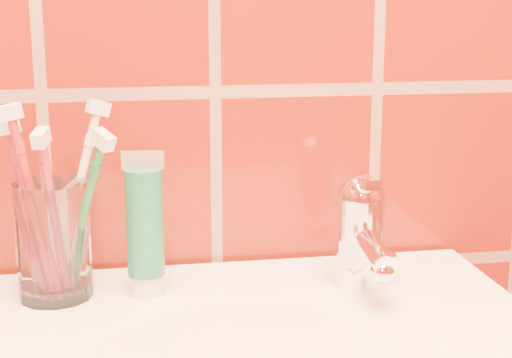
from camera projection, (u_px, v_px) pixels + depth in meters
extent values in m
cylinder|color=white|center=(53.00, 240.00, 0.77)|extent=(0.09, 0.09, 0.12)
cylinder|color=white|center=(147.00, 284.00, 0.79)|extent=(0.03, 0.03, 0.02)
cylinder|color=#186540|center=(145.00, 222.00, 0.77)|extent=(0.04, 0.04, 0.11)
cube|color=beige|center=(143.00, 160.00, 0.76)|extent=(0.04, 0.00, 0.02)
cylinder|color=white|center=(360.00, 242.00, 0.80)|extent=(0.05, 0.05, 0.09)
sphere|color=white|center=(361.00, 197.00, 0.79)|extent=(0.05, 0.05, 0.05)
cylinder|color=white|center=(372.00, 247.00, 0.77)|extent=(0.02, 0.09, 0.03)
cube|color=white|center=(365.00, 183.00, 0.78)|extent=(0.02, 0.06, 0.01)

